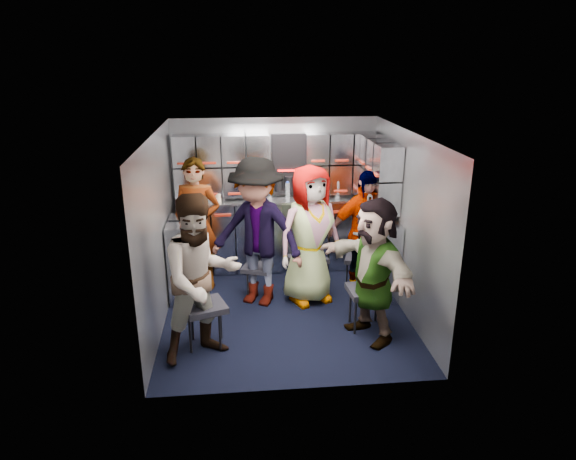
{
  "coord_description": "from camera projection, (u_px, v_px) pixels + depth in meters",
  "views": [
    {
      "loc": [
        -0.5,
        -5.44,
        2.92
      ],
      "look_at": [
        0.07,
        0.35,
        0.9
      ],
      "focal_mm": 32.0,
      "sensor_mm": 36.0,
      "label": 1
    }
  ],
  "objects": [
    {
      "name": "ceiling",
      "position": [
        285.0,
        134.0,
        5.43
      ],
      "size": [
        2.8,
        3.0,
        0.02
      ],
      "primitive_type": "cube",
      "color": "silver",
      "rests_on": "wall_back"
    },
    {
      "name": "attendant_arc_b",
      "position": [
        257.0,
        233.0,
        6.06
      ],
      "size": [
        1.34,
        1.13,
        1.8
      ],
      "primitive_type": "imported",
      "rotation": [
        0.0,
        0.0,
        -0.48
      ],
      "color": "black",
      "rests_on": "ground"
    },
    {
      "name": "jump_seat_near_left",
      "position": [
        205.0,
        309.0,
        5.27
      ],
      "size": [
        0.51,
        0.5,
        0.48
      ],
      "rotation": [
        0.0,
        0.0,
        0.34
      ],
      "color": "black",
      "rests_on": "ground"
    },
    {
      "name": "attendant_standing",
      "position": [
        197.0,
        225.0,
        6.5
      ],
      "size": [
        0.7,
        0.53,
        1.7
      ],
      "primitive_type": "imported",
      "rotation": [
        0.0,
        0.0,
        -0.22
      ],
      "color": "black",
      "rests_on": "ground"
    },
    {
      "name": "right_cabinet",
      "position": [
        377.0,
        250.0,
        6.64
      ],
      "size": [
        0.28,
        1.2,
        1.0
      ],
      "primitive_type": "cube",
      "color": "#9B9FAA",
      "rests_on": "ground"
    },
    {
      "name": "cup_right",
      "position": [
        316.0,
        196.0,
        6.97
      ],
      "size": [
        0.07,
        0.07,
        0.1
      ],
      "primitive_type": "cylinder",
      "color": "beige",
      "rests_on": "counter"
    },
    {
      "name": "locker_bank_back",
      "position": [
        276.0,
        165.0,
        6.9
      ],
      "size": [
        2.68,
        0.28,
        0.82
      ],
      "primitive_type": "cube",
      "color": "#9B9FAA",
      "rests_on": "wall_back"
    },
    {
      "name": "wall_right",
      "position": [
        406.0,
        224.0,
        5.9
      ],
      "size": [
        0.04,
        3.0,
        2.1
      ],
      "primitive_type": "cube",
      "color": "#969CA4",
      "rests_on": "ground"
    },
    {
      "name": "jump_seat_center",
      "position": [
        307.0,
        261.0,
        6.45
      ],
      "size": [
        0.54,
        0.53,
        0.49
      ],
      "rotation": [
        0.0,
        0.0,
        0.42
      ],
      "color": "black",
      "rests_on": "ground"
    },
    {
      "name": "bottle_left",
      "position": [
        209.0,
        193.0,
        6.82
      ],
      "size": [
        0.07,
        0.07,
        0.25
      ],
      "primitive_type": "cylinder",
      "color": "white",
      "rests_on": "counter"
    },
    {
      "name": "cart_bank_left",
      "position": [
        186.0,
        259.0,
        6.37
      ],
      "size": [
        0.38,
        0.76,
        0.99
      ],
      "primitive_type": "cube",
      "color": "#9B9FAA",
      "rests_on": "ground"
    },
    {
      "name": "red_latch_strip",
      "position": [
        278.0,
        214.0,
        6.86
      ],
      "size": [
        2.6,
        0.02,
        0.03
      ],
      "primitive_type": "cube",
      "color": "#A42312",
      "rests_on": "cart_bank_back"
    },
    {
      "name": "bottle_mid",
      "position": [
        288.0,
        191.0,
        6.92
      ],
      "size": [
        0.06,
        0.06,
        0.23
      ],
      "primitive_type": "cylinder",
      "color": "white",
      "rests_on": "counter"
    },
    {
      "name": "jump_seat_mid_right",
      "position": [
        359.0,
        260.0,
        6.68
      ],
      "size": [
        0.43,
        0.41,
        0.41
      ],
      "rotation": [
        0.0,
        0.0,
        -0.31
      ],
      "color": "black",
      "rests_on": "ground"
    },
    {
      "name": "cup_left",
      "position": [
        218.0,
        198.0,
        6.85
      ],
      "size": [
        0.09,
        0.09,
        0.11
      ],
      "primitive_type": "cylinder",
      "color": "beige",
      "rests_on": "counter"
    },
    {
      "name": "coffee_niche",
      "position": [
        289.0,
        165.0,
        6.98
      ],
      "size": [
        0.46,
        0.16,
        0.84
      ],
      "primitive_type": null,
      "color": "black",
      "rests_on": "wall_back"
    },
    {
      "name": "cart_bank_back",
      "position": [
        277.0,
        236.0,
        7.17
      ],
      "size": [
        2.68,
        0.38,
        0.99
      ],
      "primitive_type": "cube",
      "color": "#9B9FAA",
      "rests_on": "ground"
    },
    {
      "name": "jump_seat_mid_left",
      "position": [
        257.0,
        269.0,
        6.41
      ],
      "size": [
        0.43,
        0.42,
        0.4
      ],
      "rotation": [
        0.0,
        0.0,
        -0.34
      ],
      "color": "black",
      "rests_on": "ground"
    },
    {
      "name": "wall_back",
      "position": [
        275.0,
        193.0,
        7.19
      ],
      "size": [
        2.8,
        0.04,
        2.1
      ],
      "primitive_type": "cube",
      "color": "#969CA4",
      "rests_on": "ground"
    },
    {
      "name": "bottle_right",
      "position": [
        338.0,
        190.0,
        6.98
      ],
      "size": [
        0.07,
        0.07,
        0.24
      ],
      "primitive_type": "cylinder",
      "color": "white",
      "rests_on": "counter"
    },
    {
      "name": "locker_bank_right",
      "position": [
        379.0,
        173.0,
        6.4
      ],
      "size": [
        0.28,
        1.0,
        0.82
      ],
      "primitive_type": "cube",
      "color": "#9B9FAA",
      "rests_on": "wall_right"
    },
    {
      "name": "attendant_arc_a",
      "position": [
        201.0,
        279.0,
        4.96
      ],
      "size": [
        1.02,
        0.94,
        1.7
      ],
      "primitive_type": "imported",
      "rotation": [
        0.0,
        0.0,
        0.45
      ],
      "color": "black",
      "rests_on": "ground"
    },
    {
      "name": "attendant_arc_d",
      "position": [
        364.0,
        233.0,
        6.36
      ],
      "size": [
        0.97,
        0.5,
        1.59
      ],
      "primitive_type": "imported",
      "rotation": [
        0.0,
        0.0,
        0.12
      ],
      "color": "black",
      "rests_on": "ground"
    },
    {
      "name": "wall_left",
      "position": [
        159.0,
        232.0,
        5.65
      ],
      "size": [
        0.04,
        3.0,
        2.1
      ],
      "primitive_type": "cube",
      "color": "#969CA4",
      "rests_on": "ground"
    },
    {
      "name": "attendant_arc_c",
      "position": [
        310.0,
        235.0,
        6.14
      ],
      "size": [
        0.97,
        0.8,
        1.7
      ],
      "primitive_type": "imported",
      "rotation": [
        0.0,
        0.0,
        0.37
      ],
      "color": "black",
      "rests_on": "ground"
    },
    {
      "name": "attendant_arc_e",
      "position": [
        373.0,
        270.0,
        5.34
      ],
      "size": [
        1.01,
        1.5,
        1.55
      ],
      "primitive_type": "imported",
      "rotation": [
        0.0,
        0.0,
        -1.15
      ],
      "color": "black",
      "rests_on": "ground"
    },
    {
      "name": "jump_seat_near_right",
      "position": [
        367.0,
        293.0,
        5.62
      ],
      "size": [
        0.43,
        0.41,
        0.48
      ],
      "rotation": [
        0.0,
        0.0,
        0.07
      ],
      "color": "black",
      "rests_on": "ground"
    },
    {
      "name": "floor",
      "position": [
        285.0,
        311.0,
        6.12
      ],
      "size": [
        3.0,
        3.0,
        0.0
      ],
      "primitive_type": "plane",
      "color": "black",
      "rests_on": "ground"
    },
    {
      "name": "counter",
      "position": [
        276.0,
        200.0,
        7.0
      ],
      "size": [
        2.68,
        0.42,
        0.03
      ],
      "primitive_type": "cube",
      "color": "silver",
      "rests_on": "cart_bank_back"
    }
  ]
}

